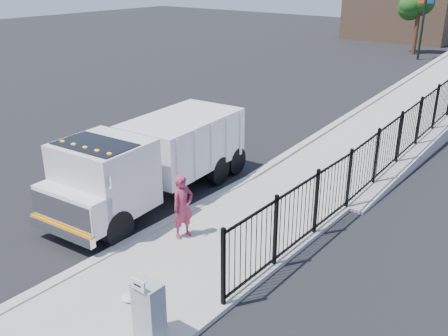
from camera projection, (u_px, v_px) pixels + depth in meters
The scene contains 12 objects.
ground at pixel (170, 224), 14.29m from camera, with size 120.00×120.00×0.00m, color black.
sidewalk at pixel (169, 279), 11.71m from camera, with size 3.55×12.00×0.12m, color #9E998E.
curb at pixel (115, 251), 12.81m from camera, with size 0.30×12.00×0.16m, color #ADAAA3.
ramp at pixel (426, 115), 24.69m from camera, with size 3.95×24.00×1.70m, color #9E998E.
iron_fence at pixel (433, 121), 20.63m from camera, with size 0.10×28.00×1.80m, color black.
truck at pixel (150, 158), 15.25m from camera, with size 3.01×7.56×2.53m.
worker at pixel (183, 207), 13.12m from camera, with size 0.64×0.42×1.75m, color #922C47.
utility_cabinet at pixel (149, 312), 9.53m from camera, with size 0.55×0.40×1.25m, color gray.
arrow_sign at pixel (138, 285), 9.09m from camera, with size 0.35×0.04×0.22m, color white.
debris at pixel (130, 297), 10.89m from camera, with size 0.40×0.40×0.10m, color silver.
light_pole_0 at pixel (430, 2), 37.56m from camera, with size 3.77×0.22×8.00m.
tree_0 at pixel (420, 5), 40.33m from camera, with size 2.24×2.24×5.12m.
Camera 1 is at (9.06, -8.94, 6.88)m, focal length 40.00 mm.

